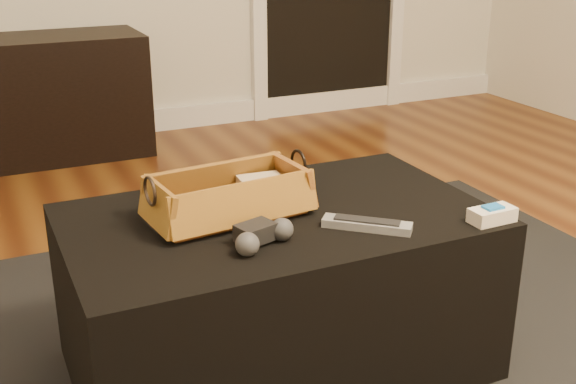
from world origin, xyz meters
name	(u,v)px	position (x,y,z in m)	size (l,w,h in m)	color
baseboard	(112,125)	(0.00, 2.73, 0.06)	(5.00, 0.04, 0.12)	white
area_rug	(286,376)	(-0.07, 0.35, 0.01)	(2.60, 2.00, 0.01)	black
ottoman	(277,292)	(-0.07, 0.40, 0.22)	(1.00, 0.60, 0.42)	black
tv_remote	(225,210)	(-0.19, 0.42, 0.46)	(0.20, 0.05, 0.02)	black
cloth_bundle	(261,188)	(-0.08, 0.48, 0.47)	(0.11, 0.07, 0.06)	tan
wicker_basket	(229,198)	(-0.18, 0.44, 0.48)	(0.40, 0.24, 0.14)	brown
game_controller	(261,235)	(-0.17, 0.25, 0.46)	(0.16, 0.12, 0.05)	black
silver_remote	(367,224)	(0.08, 0.24, 0.44)	(0.18, 0.17, 0.02)	gray
cream_gadget	(492,215)	(0.37, 0.15, 0.45)	(0.11, 0.06, 0.04)	silver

